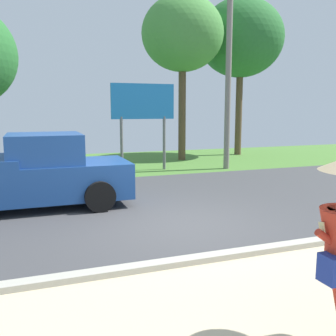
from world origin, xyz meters
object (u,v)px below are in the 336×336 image
pickup_truck (26,174)px  roadside_billboard (143,108)px  tree_center_back (183,34)px  tree_left_far (241,39)px  utility_pole (228,71)px

pickup_truck → roadside_billboard: bearing=55.2°
roadside_billboard → tree_center_back: bearing=43.3°
roadside_billboard → tree_left_far: 8.23m
utility_pole → tree_center_back: bearing=102.0°
pickup_truck → tree_left_far: bearing=45.7°
pickup_truck → utility_pole: size_ratio=0.67×
pickup_truck → roadside_billboard: (4.45, 4.72, 1.68)m
pickup_truck → utility_pole: (7.88, 3.99, 3.17)m
roadside_billboard → tree_center_back: size_ratio=0.45×
pickup_truck → roadside_billboard: roadside_billboard is taller
pickup_truck → tree_center_back: size_ratio=0.67×
pickup_truck → tree_left_far: (10.92, 8.26, 5.32)m
utility_pole → pickup_truck: bearing=-153.1°
tree_left_far → utility_pole: bearing=-125.4°
roadside_billboard → tree_center_back: tree_center_back is taller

